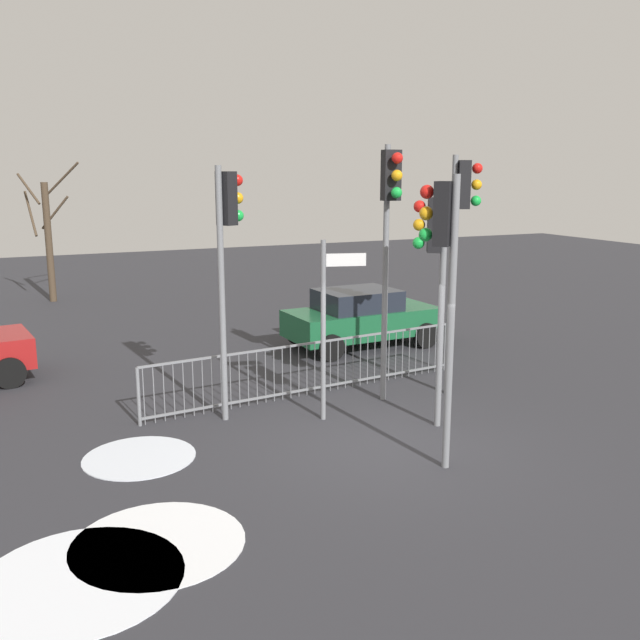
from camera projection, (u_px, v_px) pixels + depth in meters
The scene contains 13 objects.
ground_plane at pixel (383, 445), 11.36m from camera, with size 60.00×60.00×0.00m, color #2D2D33.
traffic_light_foreground_right at pixel (443, 257), 9.91m from camera, with size 0.46×0.48×4.32m.
traffic_light_mid_right at pixel (227, 236), 11.95m from camera, with size 0.54×0.39×4.45m.
traffic_light_rear_right at pixel (390, 217), 12.77m from camera, with size 0.34×0.57×4.83m.
traffic_light_mid_left at pixel (434, 257), 11.62m from camera, with size 0.52×0.42×4.04m.
traffic_light_foreground_left at pixel (461, 222), 13.30m from camera, with size 0.53×0.39×4.65m.
direction_sign_post at pixel (327, 321), 12.18m from camera, with size 0.77×0.25×3.21m.
pedestrian_guard_railing at pixel (311, 368), 13.81m from camera, with size 6.91×0.82×1.07m.
car_green_trailing at pixel (361, 317), 17.56m from camera, with size 3.89×2.10×1.47m.
bare_tree_left at pixel (48, 235), 23.47m from camera, with size 1.98×1.97×4.67m.
snow_patch_kerb at pixel (139, 457), 10.84m from camera, with size 1.73×1.73×0.01m, color silver.
snow_patch_island at pixel (80, 579), 7.61m from camera, with size 2.26×2.26×0.01m, color white.
snow_patch_verge at pixel (158, 543), 8.35m from camera, with size 2.07×2.07×0.01m, color white.
Camera 1 is at (-5.35, -9.32, 4.35)m, focal length 39.27 mm.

